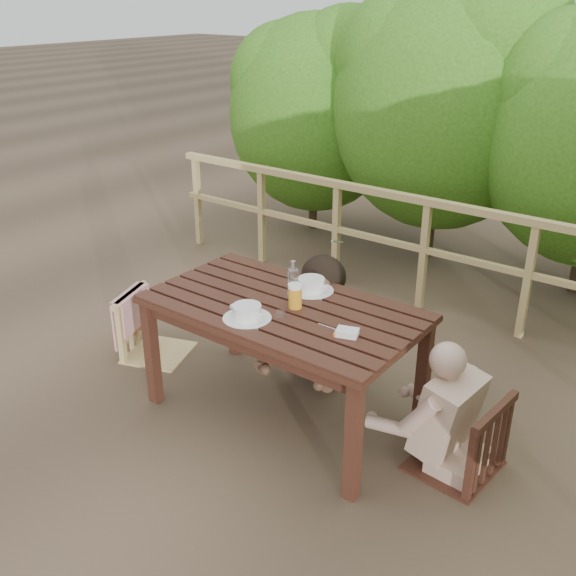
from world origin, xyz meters
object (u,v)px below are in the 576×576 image
Objects in this scene: table at (283,361)px; butter_tub at (347,334)px; soup_far at (311,285)px; soup_near at (247,313)px; diner_right at (470,375)px; chair_right at (461,398)px; chair_far at (332,308)px; woman at (334,278)px; bottle at (293,282)px; beer_glass at (295,297)px; tumbler at (281,317)px; chair_left at (154,299)px.

butter_tub reaches higher than table.
soup_near is at bearing -97.97° from soup_far.
chair_right is at bearing 95.28° from diner_right.
diner_right is (0.03, 0.00, 0.17)m from chair_right.
soup_near is at bearing -64.58° from chair_right.
chair_far reaches higher than chair_right.
woman reaches higher than soup_near.
woman is 5.12× the size of bottle.
table is at bearing -170.94° from beer_glass.
beer_glass is at bearing -46.13° from bottle.
woman is 4.87× the size of soup_far.
diner_right reaches higher than chair_right.
table is 0.53m from soup_far.
woman is 11.35× the size of butter_tub.
soup_near is at bearing -150.18° from tumbler.
butter_tub is (0.42, 0.07, -0.01)m from tumbler.
tumbler is at bearing -56.91° from table.
tumbler is at bearing -118.18° from chair_left.
woman is at bearing 98.44° from bottle.
beer_glass is at bearing 146.76° from butter_tub.
chair_right is 1.13m from tumbler.
table is at bearing 150.27° from butter_tub.
soup_near is (0.02, -0.96, 0.35)m from chair_far.
soup_far is (0.01, 0.28, 0.44)m from table.
diner_right is 1.12m from beer_glass.
butter_tub is at bearing 118.26° from diner_right.
soup_far reaches higher than tumbler.
diner_right is (1.25, -0.52, 0.16)m from chair_far.
chair_left is at bearing -177.38° from bottle.
chair_left is at bearing 178.48° from table.
bottle is (-0.07, 0.08, 0.05)m from beer_glass.
chair_left is 0.97× the size of chair_right.
woman is 0.99m from soup_near.
chair_far is at bearing 91.17° from soup_near.
soup_near is 0.38m from bottle.
soup_far is 0.65m from butter_tub.
soup_near is at bearing -101.22° from bottle.
soup_near is (1.19, -0.31, 0.37)m from chair_left.
diner_right reaches higher than tumbler.
chair_right is at bearing 20.14° from soup_near.
chair_left is at bearing -159.35° from chair_far.
woman reaches higher than tumbler.
bottle is (-1.16, -0.08, 0.28)m from diner_right.
woman is 1.02m from butter_tub.
beer_glass is 1.35× the size of butter_tub.
table is 13.49× the size of butter_tub.
chair_right is (1.22, -0.52, -0.00)m from chair_far.
beer_glass is at bearing -76.32° from chair_right.
woman is 4.89× the size of soup_near.
chair_left is at bearing 156.68° from butter_tub.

